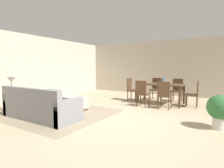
% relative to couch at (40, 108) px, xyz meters
% --- Properties ---
extents(ground_plane, '(10.80, 10.80, 0.00)m').
position_rel_couch_xyz_m(ground_plane, '(1.87, 1.03, -0.29)').
color(ground_plane, tan).
extents(wall_back, '(9.00, 0.12, 2.70)m').
position_rel_couch_xyz_m(wall_back, '(1.87, 6.03, 1.06)').
color(wall_back, '#BCB2A0').
rests_on(wall_back, ground_plane).
extents(wall_left, '(0.12, 11.00, 2.70)m').
position_rel_couch_xyz_m(wall_left, '(-2.63, 1.53, 1.06)').
color(wall_left, '#BCB2A0').
rests_on(wall_left, ground_plane).
extents(area_rug, '(3.00, 2.80, 0.01)m').
position_rel_couch_xyz_m(area_rug, '(0.02, 0.63, -0.29)').
color(area_rug, gray).
rests_on(area_rug, ground_plane).
extents(couch, '(2.24, 0.87, 0.86)m').
position_rel_couch_xyz_m(couch, '(0.00, 0.00, 0.00)').
color(couch, gray).
rests_on(couch, ground_plane).
extents(ottoman_table, '(0.91, 0.55, 0.44)m').
position_rel_couch_xyz_m(ottoman_table, '(0.05, 1.21, -0.05)').
color(ottoman_table, '#B7AD9E').
rests_on(ottoman_table, ground_plane).
extents(side_table, '(0.40, 0.40, 0.56)m').
position_rel_couch_xyz_m(side_table, '(-1.42, 0.07, 0.15)').
color(side_table, olive).
rests_on(side_table, ground_plane).
extents(table_lamp, '(0.26, 0.26, 0.52)m').
position_rel_couch_xyz_m(table_lamp, '(-1.42, 0.07, 0.68)').
color(table_lamp, brown).
rests_on(table_lamp, side_table).
extents(dining_table, '(1.68, 0.91, 0.76)m').
position_rel_couch_xyz_m(dining_table, '(2.17, 3.69, 0.37)').
color(dining_table, '#513823').
rests_on(dining_table, ground_plane).
extents(dining_chair_near_left, '(0.42, 0.42, 0.92)m').
position_rel_couch_xyz_m(dining_chair_near_left, '(1.78, 2.83, 0.23)').
color(dining_chair_near_left, '#513823').
rests_on(dining_chair_near_left, ground_plane).
extents(dining_chair_near_right, '(0.40, 0.40, 0.92)m').
position_rel_couch_xyz_m(dining_chair_near_right, '(2.55, 2.83, 0.23)').
color(dining_chair_near_right, '#513823').
rests_on(dining_chair_near_right, ground_plane).
extents(dining_chair_far_left, '(0.42, 0.42, 0.92)m').
position_rel_couch_xyz_m(dining_chair_far_left, '(1.73, 4.51, 0.23)').
color(dining_chair_far_left, '#513823').
rests_on(dining_chair_far_left, ground_plane).
extents(dining_chair_far_right, '(0.41, 0.41, 0.92)m').
position_rel_couch_xyz_m(dining_chair_far_right, '(2.61, 4.51, 0.23)').
color(dining_chair_far_right, '#513823').
rests_on(dining_chair_far_right, ground_plane).
extents(dining_chair_head_east, '(0.42, 0.42, 0.92)m').
position_rel_couch_xyz_m(dining_chair_head_east, '(3.36, 3.67, 0.23)').
color(dining_chair_head_east, '#513823').
rests_on(dining_chair_head_east, ground_plane).
extents(dining_chair_head_west, '(0.41, 0.41, 0.92)m').
position_rel_couch_xyz_m(dining_chair_head_west, '(0.96, 3.69, 0.23)').
color(dining_chair_head_west, '#513823').
rests_on(dining_chair_head_west, ground_plane).
extents(vase_centerpiece, '(0.10, 0.10, 0.23)m').
position_rel_couch_xyz_m(vase_centerpiece, '(2.25, 3.72, 0.58)').
color(vase_centerpiece, slate).
rests_on(vase_centerpiece, dining_table).
extents(potted_plant, '(0.56, 0.56, 0.78)m').
position_rel_couch_xyz_m(potted_plant, '(4.15, 1.55, 0.17)').
color(potted_plant, beige).
rests_on(potted_plant, ground_plane).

